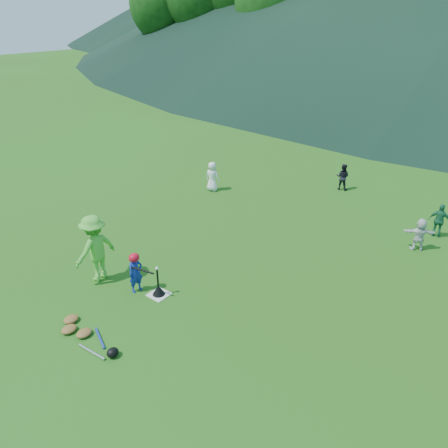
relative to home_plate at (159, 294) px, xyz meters
name	(u,v)px	position (x,y,z in m)	size (l,w,h in m)	color
ground	(159,295)	(0.00, 0.00, -0.01)	(120.00, 120.00, 0.00)	#2A5814
home_plate	(159,294)	(0.00, 0.00, 0.00)	(0.45, 0.45, 0.02)	silver
baseball	(157,268)	(0.00, 0.00, 0.73)	(0.08, 0.08, 0.08)	white
batter_child	(136,273)	(-0.54, -0.19, 0.49)	(0.36, 0.24, 1.00)	navy
adult_coach	(95,248)	(-1.69, -0.42, 0.85)	(1.12, 0.64, 1.73)	#54BF38
fielder_a	(212,176)	(-3.20, 5.87, 0.54)	(0.53, 0.35, 1.09)	white
fielder_b	(343,177)	(0.53, 8.93, 0.48)	(0.48, 0.37, 0.99)	black
fielder_c	(439,221)	(4.35, 7.17, 0.51)	(0.61, 0.25, 1.04)	#1F6A44
fielder_d	(420,234)	(4.14, 6.01, 0.46)	(0.88, 0.28, 0.95)	silver
batting_tee	(159,290)	(0.00, 0.00, 0.12)	(0.30, 0.30, 0.68)	black
batter_gear	(135,259)	(-0.51, -0.19, 0.89)	(0.73, 0.26, 0.36)	red
equipment_pile	(83,333)	(-0.18, -1.98, 0.06)	(1.80, 0.58, 0.19)	olive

